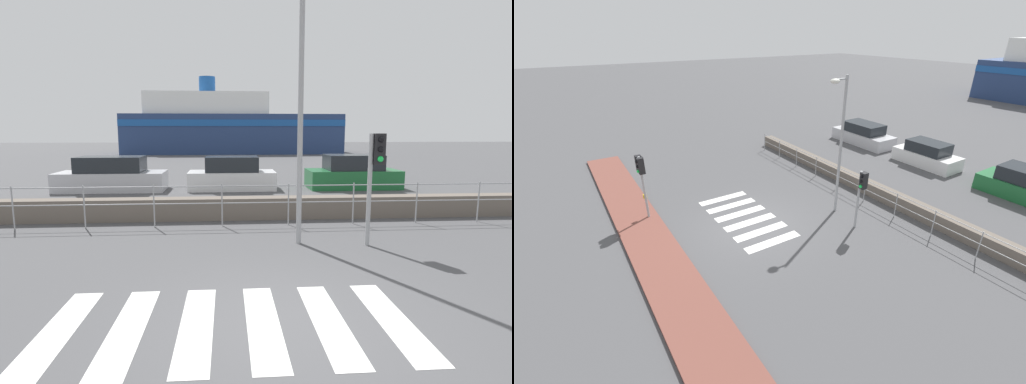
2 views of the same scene
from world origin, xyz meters
TOP-DOWN VIEW (x-y plane):
  - ground_plane at (0.00, 0.00)m, footprint 160.00×160.00m
  - crosswalk at (-0.75, 0.00)m, footprint 4.95×2.40m
  - seawall at (0.00, 6.50)m, footprint 18.22×0.55m
  - harbor_fence at (-0.00, 5.62)m, footprint 16.44×0.04m
  - traffic_light_far at (2.51, 3.52)m, footprint 0.34×0.32m
  - streetlamp at (0.87, 3.67)m, footprint 0.32×0.88m
  - ferry_boat at (-0.58, 40.83)m, footprint 23.74×7.40m
  - parked_car_silver at (-5.74, 12.48)m, footprint 4.56×1.85m
  - parked_car_white at (-0.55, 12.48)m, footprint 3.80×1.70m
  - parked_car_green at (4.90, 12.48)m, footprint 4.06×1.83m

SIDE VIEW (x-z plane):
  - ground_plane at x=0.00m, z-range 0.00..0.00m
  - crosswalk at x=-0.75m, z-range 0.00..0.01m
  - seawall at x=0.00m, z-range 0.00..0.64m
  - parked_car_white at x=-0.55m, z-range -0.11..1.34m
  - parked_car_silver at x=-5.74m, z-range -0.11..1.37m
  - parked_car_green at x=4.90m, z-range -0.11..1.39m
  - harbor_fence at x=0.00m, z-range 0.18..1.34m
  - traffic_light_far at x=2.51m, z-range 0.60..3.12m
  - ferry_boat at x=-0.58m, z-range -1.39..7.04m
  - streetlamp at x=0.87m, z-range 0.70..6.66m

